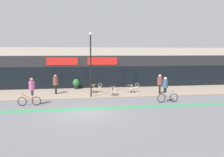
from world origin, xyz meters
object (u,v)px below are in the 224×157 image
Objects in this scene: bistro_table_1 at (113,89)px; cafe_chair_1_near at (114,91)px; cafe_chair_0_near at (93,88)px; lamp_post at (91,60)px; planter_pot at (76,84)px; pedestrian_near_end at (56,82)px; pedestrian_far_end at (160,82)px; cafe_chair_2_side at (136,87)px; bistro_table_0 at (93,87)px; cyclist_1 at (31,89)px; cafe_chair_0_side at (99,87)px; cafe_chair_2_near at (131,88)px; bistro_table_2 at (130,87)px; cyclist_0 at (166,88)px.

cafe_chair_1_near is (-0.01, -0.63, -0.03)m from bistro_table_1.
cafe_chair_0_near reaches higher than bistro_table_1.
lamp_post is at bearing -168.65° from bistro_table_1.
lamp_post is at bearing -72.33° from planter_pot.
pedestrian_far_end is (9.90, -1.44, 0.01)m from pedestrian_near_end.
pedestrian_near_end reaches higher than cafe_chair_1_near.
bistro_table_1 is 2.88m from cafe_chair_2_side.
bistro_table_0 is 0.42× the size of pedestrian_near_end.
lamp_post is 2.65× the size of cyclist_1.
lamp_post reaches higher than cafe_chair_0_side.
cyclist_1 is at bearing -155.04° from lamp_post.
cyclist_1 is 1.16× the size of pedestrian_near_end.
cafe_chair_1_near is 3.41m from lamp_post.
cafe_chair_0_near is 1.00× the size of cafe_chair_2_near.
cafe_chair_0_near and cafe_chair_0_side have the same top height.
bistro_table_2 is at bearing -15.38° from pedestrian_near_end.
cyclist_1 is at bearing 113.71° from cafe_chair_1_near.
cafe_chair_0_side is 0.82× the size of planter_pot.
bistro_table_2 is 0.34× the size of cyclist_0.
bistro_table_0 is 0.86× the size of cafe_chair_0_near.
cafe_chair_1_near is 0.48× the size of pedestrian_far_end.
planter_pot is 5.31m from lamp_post.
cyclist_1 is (-5.60, -4.29, 0.62)m from cafe_chair_0_side.
lamp_post is (-2.02, 0.22, 2.73)m from cafe_chair_1_near.
cafe_chair_1_near is at bearing -164.34° from cyclist_1.
lamp_post reaches higher than cafe_chair_2_side.
cyclist_1 is at bearing 132.04° from cafe_chair_0_near.
pedestrian_far_end reaches higher than bistro_table_2.
cafe_chair_0_side is at bearing 75.21° from cafe_chair_2_near.
lamp_post is (1.40, -4.38, 2.65)m from planter_pot.
cyclist_1 reaches higher than cyclist_0.
cyclist_1 is (-4.97, -4.29, 0.59)m from bistro_table_0.
cyclist_0 is (5.68, -4.15, 0.54)m from cafe_chair_0_near.
bistro_table_1 is 0.63m from cafe_chair_1_near.
planter_pot is 0.53× the size of cyclist_0.
cafe_chair_2_near is (1.95, 0.67, -0.03)m from bistro_table_1.
cafe_chair_0_near is 6.20m from cyclist_1.
cafe_chair_0_near is 3.35m from planter_pot.
cyclist_0 reaches higher than cafe_chair_0_side.
cafe_chair_0_side is (0.63, -0.00, -0.03)m from bistro_table_0.
cafe_chair_1_near is 0.43× the size of cyclist_0.
cafe_chair_0_side and cafe_chair_2_side have the same top height.
cafe_chair_2_near is 4.95m from lamp_post.
cyclist_0 is at bearing -120.56° from cafe_chair_0_near.
cafe_chair_0_side is 4.26m from pedestrian_near_end.
cafe_chair_2_side is 2.43m from pedestrian_far_end.
cafe_chair_0_near and cafe_chair_2_side have the same top height.
bistro_table_1 reaches higher than bistro_table_2.
cafe_chair_1_near is 4.67m from pedestrian_far_end.
bistro_table_2 is 0.63m from cafe_chair_2_near.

